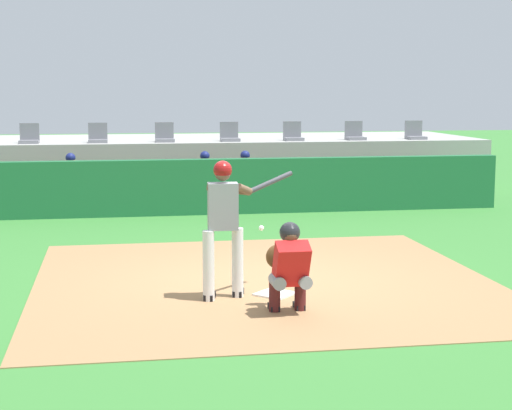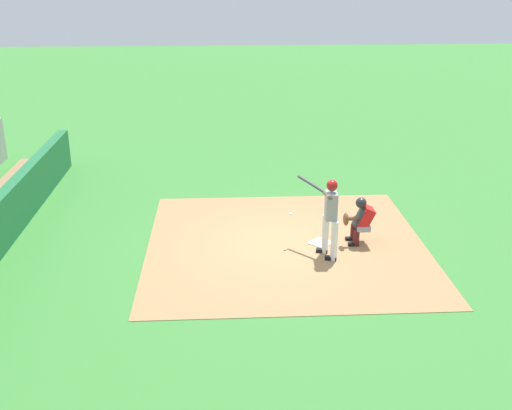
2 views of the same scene
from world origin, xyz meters
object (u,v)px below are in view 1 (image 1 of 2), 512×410
object	(u,v)px
stadium_seat_7	(415,134)
batter_at_plate	(225,220)
catcher_crouched	(289,264)
stadium_seat_5	(293,135)
stadium_seat_1	(29,138)
stadium_seat_6	(355,135)
stadium_seat_3	(165,136)
dugout_player_2	(206,179)
stadium_seat_2	(98,137)
dugout_player_3	(246,178)
stadium_seat_4	(230,136)
dugout_player_1	(71,182)
home_plate	(275,294)

from	to	relation	value
stadium_seat_7	batter_at_plate	bearing A→B (deg)	-121.82
catcher_crouched	stadium_seat_5	size ratio (longest dim) A/B	4.13
batter_at_plate	stadium_seat_1	bearing A→B (deg)	108.30
stadium_seat_7	stadium_seat_6	bearing A→B (deg)	180.00
stadium_seat_3	dugout_player_2	bearing A→B (deg)	-68.78
stadium_seat_2	stadium_seat_7	world-z (taller)	same
stadium_seat_6	dugout_player_3	bearing A→B (deg)	-147.21
batter_at_plate	dugout_player_3	bearing A→B (deg)	79.14
catcher_crouched	stadium_seat_5	world-z (taller)	stadium_seat_5
stadium_seat_4	catcher_crouched	bearing A→B (deg)	-94.25
batter_at_plate	stadium_seat_2	bearing A→B (deg)	99.77
catcher_crouched	stadium_seat_4	world-z (taller)	stadium_seat_4
stadium_seat_4	dugout_player_2	bearing A→B (deg)	-112.32
stadium_seat_4	stadium_seat_6	bearing A→B (deg)	0.00
stadium_seat_3	stadium_seat_7	size ratio (longest dim) A/B	1.00
catcher_crouched	dugout_player_1	world-z (taller)	dugout_player_1
stadium_seat_5	stadium_seat_6	world-z (taller)	same
stadium_seat_1	stadium_seat_5	distance (m)	6.50
dugout_player_2	stadium_seat_5	world-z (taller)	stadium_seat_5
dugout_player_1	stadium_seat_6	bearing A→B (deg)	16.05
dugout_player_2	stadium_seat_6	distance (m)	4.64
home_plate	stadium_seat_7	world-z (taller)	stadium_seat_7
home_plate	batter_at_plate	bearing A→B (deg)	-173.87
home_plate	stadium_seat_5	world-z (taller)	stadium_seat_5
batter_at_plate	stadium_seat_6	size ratio (longest dim) A/B	3.76
catcher_crouched	dugout_player_3	size ratio (longest dim) A/B	1.52
catcher_crouched	stadium_seat_1	world-z (taller)	stadium_seat_1
catcher_crouched	stadium_seat_4	distance (m)	11.14
stadium_seat_3	stadium_seat_6	distance (m)	4.88
home_plate	stadium_seat_4	distance (m)	10.32
batter_at_plate	dugout_player_1	size ratio (longest dim) A/B	1.39
dugout_player_1	stadium_seat_5	world-z (taller)	stadium_seat_5
dugout_player_1	stadium_seat_4	distance (m)	4.41
stadium_seat_2	stadium_seat_5	xyz separation A→B (m)	(4.88, 0.00, 0.00)
batter_at_plate	stadium_seat_2	distance (m)	10.41
dugout_player_1	stadium_seat_3	world-z (taller)	stadium_seat_3
dugout_player_3	stadium_seat_6	bearing A→B (deg)	32.79
stadium_seat_1	stadium_seat_3	distance (m)	3.25
home_plate	dugout_player_1	xyz separation A→B (m)	(-3.01, 8.14, 0.65)
dugout_player_1	stadium_seat_2	world-z (taller)	stadium_seat_2
home_plate	catcher_crouched	xyz separation A→B (m)	(-0.01, -0.90, 0.58)
stadium_seat_6	stadium_seat_2	bearing A→B (deg)	180.00
stadium_seat_7	dugout_player_3	bearing A→B (deg)	-156.96
stadium_seat_3	stadium_seat_5	xyz separation A→B (m)	(3.25, 0.00, 0.00)
stadium_seat_2	stadium_seat_7	distance (m)	8.12
catcher_crouched	stadium_seat_7	distance (m)	12.49
dugout_player_3	stadium_seat_7	size ratio (longest dim) A/B	2.71
stadium_seat_3	stadium_seat_7	xyz separation A→B (m)	(6.50, 0.00, 0.00)
stadium_seat_7	stadium_seat_3	bearing A→B (deg)	180.00
home_plate	dugout_player_1	distance (m)	8.71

